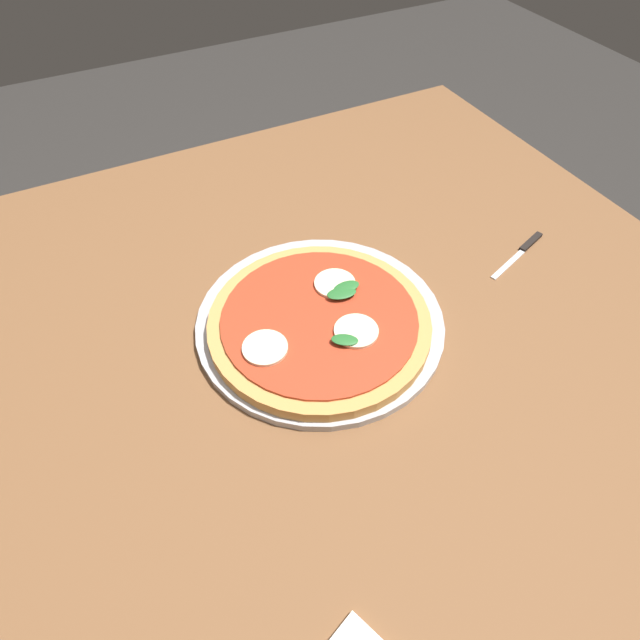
{
  "coord_description": "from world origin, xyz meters",
  "views": [
    {
      "loc": [
        0.18,
        0.46,
        1.38
      ],
      "look_at": [
        -0.07,
        -0.02,
        0.78
      ],
      "focal_mm": 30.78,
      "sensor_mm": 36.0,
      "label": 1
    }
  ],
  "objects_px": {
    "serving_tray": "(320,322)",
    "knife": "(523,249)",
    "pizza": "(319,322)",
    "dining_table": "(287,389)"
  },
  "relations": [
    {
      "from": "serving_tray",
      "to": "knife",
      "type": "distance_m",
      "value": 0.38
    },
    {
      "from": "serving_tray",
      "to": "pizza",
      "type": "relative_size",
      "value": 1.14
    },
    {
      "from": "dining_table",
      "to": "knife",
      "type": "distance_m",
      "value": 0.46
    },
    {
      "from": "serving_tray",
      "to": "pizza",
      "type": "xyz_separation_m",
      "value": [
        0.01,
        0.01,
        0.02
      ]
    },
    {
      "from": "dining_table",
      "to": "knife",
      "type": "relative_size",
      "value": 9.49
    },
    {
      "from": "pizza",
      "to": "knife",
      "type": "height_order",
      "value": "pizza"
    },
    {
      "from": "serving_tray",
      "to": "knife",
      "type": "relative_size",
      "value": 2.49
    },
    {
      "from": "dining_table",
      "to": "pizza",
      "type": "relative_size",
      "value": 4.33
    },
    {
      "from": "dining_table",
      "to": "knife",
      "type": "height_order",
      "value": "knife"
    },
    {
      "from": "dining_table",
      "to": "knife",
      "type": "xyz_separation_m",
      "value": [
        -0.45,
        -0.02,
        0.09
      ]
    }
  ]
}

